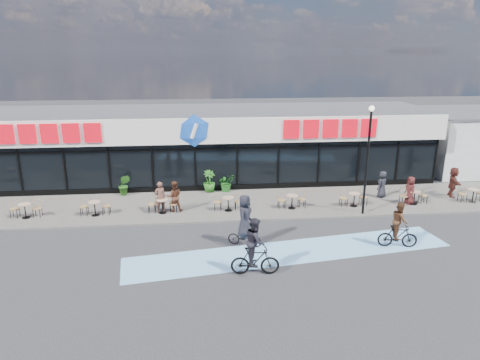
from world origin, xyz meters
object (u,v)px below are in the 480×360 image
object	(u,v)px
patron_left	(160,197)
pedestrian_b	(453,182)
potted_plant_left	(124,185)
pedestrian_c	(382,184)
patron_right	(174,196)
pedestrian_a	(410,190)
potted_plant_mid	(226,182)
cyclist_a	(245,224)
cyclist_b	(398,229)
lamp_post	(368,152)
potted_plant_right	(209,181)

from	to	relation	value
patron_left	pedestrian_b	world-z (taller)	pedestrian_b
potted_plant_left	pedestrian_c	distance (m)	14.90
patron_right	pedestrian_a	xyz separation A→B (m)	(12.81, -0.10, -0.05)
potted_plant_mid	cyclist_a	size ratio (longest dim) A/B	0.45
patron_right	cyclist_a	xyz separation A→B (m)	(3.22, -4.28, 0.09)
patron_right	pedestrian_c	xyz separation A→B (m)	(11.75, 1.14, -0.06)
pedestrian_a	pedestrian_b	xyz separation A→B (m)	(3.04, 0.95, 0.09)
patron_right	pedestrian_b	bearing A→B (deg)	177.33
potted_plant_mid	cyclist_b	world-z (taller)	cyclist_b
potted_plant_left	patron_right	xyz separation A→B (m)	(3.03, -2.99, 0.21)
pedestrian_b	cyclist_a	bearing A→B (deg)	130.62
lamp_post	patron_right	bearing A→B (deg)	172.43
patron_right	pedestrian_a	size ratio (longest dim) A/B	1.06
potted_plant_mid	potted_plant_right	world-z (taller)	potted_plant_right
lamp_post	patron_right	distance (m)	10.09
pedestrian_a	cyclist_a	xyz separation A→B (m)	(-9.59, -4.19, 0.14)
patron_left	cyclist_b	distance (m)	11.67
potted_plant_left	cyclist_b	bearing A→B (deg)	-32.13
potted_plant_mid	patron_right	xyz separation A→B (m)	(-2.94, -3.15, 0.30)
potted_plant_right	cyclist_a	distance (m)	7.55
patron_left	pedestrian_a	world-z (taller)	patron_left
pedestrian_c	cyclist_b	bearing A→B (deg)	33.65
potted_plant_right	cyclist_b	bearing A→B (deg)	-46.18
potted_plant_mid	pedestrian_a	bearing A→B (deg)	-18.19
potted_plant_left	potted_plant_right	size ratio (longest dim) A/B	0.95
pedestrian_a	pedestrian_c	size ratio (longest dim) A/B	1.01
cyclist_a	cyclist_b	distance (m)	6.62
potted_plant_right	cyclist_a	world-z (taller)	cyclist_a
potted_plant_left	pedestrian_a	size ratio (longest dim) A/B	0.79
lamp_post	patron_left	bearing A→B (deg)	173.08
patron_left	potted_plant_left	bearing A→B (deg)	-75.98
lamp_post	cyclist_a	world-z (taller)	lamp_post
pedestrian_b	potted_plant_mid	bearing A→B (deg)	98.41
potted_plant_right	pedestrian_a	xyz separation A→B (m)	(10.89, -3.24, 0.13)
lamp_post	patron_left	xyz separation A→B (m)	(-10.44, 1.27, -2.45)
pedestrian_b	cyclist_b	distance (m)	8.47
pedestrian_a	cyclist_b	size ratio (longest dim) A/B	0.76
lamp_post	patron_right	world-z (taller)	lamp_post
patron_right	pedestrian_c	size ratio (longest dim) A/B	1.07
pedestrian_a	potted_plant_right	bearing A→B (deg)	-109.91
pedestrian_b	pedestrian_c	bearing A→B (deg)	104.55
patron_left	cyclist_a	xyz separation A→B (m)	(3.95, -4.26, 0.09)
lamp_post	pedestrian_b	size ratio (longest dim) A/B	3.19
potted_plant_mid	patron_right	size ratio (longest dim) A/B	0.64
pedestrian_b	patron_left	bearing A→B (deg)	111.51
cyclist_a	cyclist_b	xyz separation A→B (m)	(6.57, -0.78, -0.15)
cyclist_a	pedestrian_b	bearing A→B (deg)	22.15
pedestrian_a	cyclist_a	size ratio (longest dim) A/B	0.66
patron_right	cyclist_b	xyz separation A→B (m)	(9.79, -5.07, -0.07)
pedestrian_b	potted_plant_right	bearing A→B (deg)	99.15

